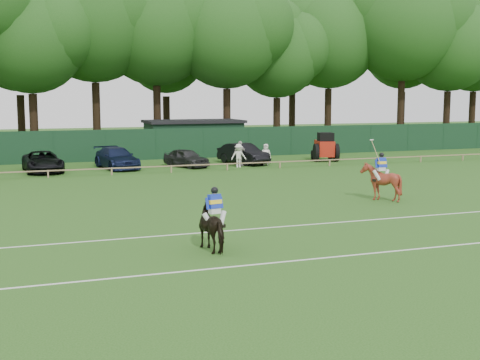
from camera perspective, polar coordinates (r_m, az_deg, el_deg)
name	(u,v)px	position (r m, az deg, el deg)	size (l,w,h in m)	color
ground	(254,223)	(26.31, 1.21, -3.89)	(160.00, 160.00, 0.00)	#1E4C14
horse_dark	(215,227)	(21.75, -2.26, -4.19)	(0.86, 1.89, 1.60)	black
horse_chestnut	(381,182)	(32.62, 12.41, -0.15)	(1.52, 1.71, 1.88)	maroon
suv_black	(43,162)	(45.59, -17.12, 1.56)	(2.36, 5.11, 1.42)	black
sedan_navy	(117,158)	(46.48, -10.90, 1.92)	(2.10, 5.17, 1.50)	#131C3E
hatch_grey	(186,158)	(46.81, -4.80, 1.98)	(1.58, 3.94, 1.34)	#302F32
estate_black	(243,154)	(48.70, 0.29, 2.35)	(1.65, 4.73, 1.56)	black
spectator_left	(239,156)	(46.43, -0.12, 2.18)	(1.10, 0.63, 1.70)	white
spectator_mid	(240,154)	(47.12, -0.02, 2.35)	(1.09, 0.45, 1.86)	beige
spectator_right	(266,154)	(47.96, 2.31, 2.28)	(0.78, 0.51, 1.60)	white
rider_dark	(215,206)	(21.60, -2.26, -2.31)	(0.93, 0.44, 1.41)	silver
rider_chestnut	(381,165)	(32.51, 12.45, 1.27)	(0.94, 0.61, 2.05)	silver
pitch_lines	(289,242)	(23.16, 4.36, -5.48)	(60.00, 5.10, 0.01)	silver
pitch_rail	(157,167)	(43.33, -7.42, 1.19)	(62.10, 0.10, 0.50)	#997F5B
perimeter_fence	(132,145)	(52.04, -9.61, 3.10)	(92.08, 0.08, 2.50)	#14351E
utility_shed	(194,137)	(56.29, -4.15, 3.81)	(8.40, 4.40, 3.04)	#14331E
tree_row	(138,151)	(60.34, -9.09, 2.53)	(96.00, 12.00, 21.00)	#26561C
tractor	(325,147)	(51.37, 7.55, 2.88)	(2.44, 3.07, 2.26)	red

